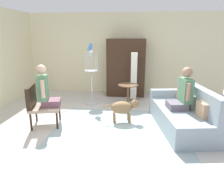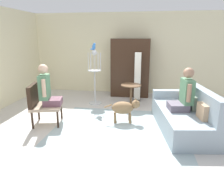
{
  "view_description": "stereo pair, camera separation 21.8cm",
  "coord_description": "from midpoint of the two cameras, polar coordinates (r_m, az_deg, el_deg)",
  "views": [
    {
      "loc": [
        0.43,
        -4.16,
        1.86
      ],
      "look_at": [
        0.01,
        -0.08,
        0.78
      ],
      "focal_mm": 33.82,
      "sensor_mm": 36.0,
      "label": 1
    },
    {
      "loc": [
        0.65,
        -4.13,
        1.86
      ],
      "look_at": [
        0.01,
        -0.08,
        0.78
      ],
      "focal_mm": 33.82,
      "sensor_mm": 36.0,
      "label": 2
    }
  ],
  "objects": [
    {
      "name": "parrot",
      "position": [
        5.81,
        -6.96,
        12.08
      ],
      "size": [
        0.17,
        0.1,
        0.18
      ],
      "color": "blue",
      "rests_on": "bird_cage_stand"
    },
    {
      "name": "armchair",
      "position": [
        4.76,
        -20.42,
        -2.75
      ],
      "size": [
        0.75,
        0.75,
        0.88
      ],
      "color": "black",
      "rests_on": "ground"
    },
    {
      "name": "dog",
      "position": [
        4.7,
        1.8,
        -4.21
      ],
      "size": [
        0.79,
        0.35,
        0.54
      ],
      "color": "olive",
      "rests_on": "ground"
    },
    {
      "name": "area_rug",
      "position": [
        4.47,
        0.37,
        -9.82
      ],
      "size": [
        2.68,
        2.36,
        0.01
      ],
      "primitive_type": "cube",
      "color": "#9EB2B7",
      "rests_on": "ground"
    },
    {
      "name": "couch",
      "position": [
        4.64,
        17.31,
        -5.5
      ],
      "size": [
        1.13,
        2.07,
        0.88
      ],
      "color": "#8EA0AD",
      "rests_on": "ground"
    },
    {
      "name": "ground_plane",
      "position": [
        4.57,
        -1.36,
        -9.27
      ],
      "size": [
        7.42,
        7.42,
        0.0
      ],
      "primitive_type": "plane",
      "color": "beige"
    },
    {
      "name": "person_on_armchair",
      "position": [
        4.65,
        -18.89,
        0.57
      ],
      "size": [
        0.51,
        0.52,
        0.88
      ],
      "color": "#6E4756"
    },
    {
      "name": "column_lamp",
      "position": [
        6.23,
        4.91,
        3.99
      ],
      "size": [
        0.2,
        0.2,
        1.42
      ],
      "color": "#4C4742",
      "rests_on": "ground"
    },
    {
      "name": "armoire_cabinet",
      "position": [
        6.79,
        2.87,
        6.6
      ],
      "size": [
        1.19,
        0.56,
        1.81
      ],
      "primitive_type": "cube",
      "color": "#382316",
      "rests_on": "ground"
    },
    {
      "name": "person_on_couch",
      "position": [
        4.47,
        17.34,
        -0.13
      ],
      "size": [
        0.49,
        0.54,
        0.86
      ],
      "color": "slate"
    },
    {
      "name": "bird_cage_stand",
      "position": [
        5.91,
        -6.65,
        3.7
      ],
      "size": [
        0.37,
        0.37,
        1.52
      ],
      "color": "silver",
      "rests_on": "ground"
    },
    {
      "name": "round_end_table",
      "position": [
        5.73,
        3.28,
        -0.1
      ],
      "size": [
        0.55,
        0.55,
        0.62
      ],
      "color": "brown",
      "rests_on": "ground"
    },
    {
      "name": "back_wall",
      "position": [
        7.16,
        1.65,
        10.33
      ],
      "size": [
        6.78,
        0.12,
        2.63
      ],
      "primitive_type": "cube",
      "color": "beige",
      "rests_on": "ground"
    }
  ]
}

